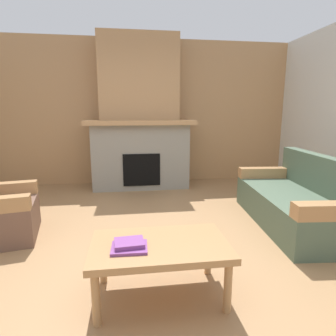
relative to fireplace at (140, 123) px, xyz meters
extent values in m
plane|color=#9E754C|center=(0.00, -2.62, -1.16)|extent=(9.00, 9.00, 0.00)
cube|color=tan|center=(0.00, 0.38, 0.19)|extent=(6.00, 0.12, 2.70)
cube|color=gray|center=(0.00, -0.03, -0.59)|extent=(1.70, 0.70, 1.15)
cube|color=black|center=(0.00, -0.36, -0.78)|extent=(0.64, 0.08, 0.56)
cube|color=tan|center=(0.00, -0.08, 0.03)|extent=(1.90, 0.82, 0.08)
cube|color=tan|center=(0.00, 0.07, 0.80)|extent=(1.40, 0.50, 1.47)
cube|color=#4C604C|center=(1.76, -2.12, -0.96)|extent=(1.00, 1.87, 0.40)
cube|color=#4C604C|center=(2.10, -2.16, -0.54)|extent=(0.32, 1.81, 0.45)
cube|color=#A87A4C|center=(1.84, -1.31, -0.69)|extent=(0.85, 0.24, 0.15)
cube|color=#A87A4C|center=(-1.70, -1.74, -0.69)|extent=(0.77, 0.29, 0.15)
cube|color=#A87A4C|center=(0.00, -3.26, -0.76)|extent=(1.00, 0.60, 0.05)
cylinder|color=#A87A4C|center=(-0.44, -3.50, -0.97)|extent=(0.06, 0.06, 0.38)
cylinder|color=#A87A4C|center=(0.44, -3.50, -0.97)|extent=(0.06, 0.06, 0.38)
cylinder|color=#A87A4C|center=(-0.44, -3.02, -0.97)|extent=(0.06, 0.06, 0.38)
cylinder|color=#A87A4C|center=(0.44, -3.02, -0.97)|extent=(0.06, 0.06, 0.38)
cube|color=#7A3D84|center=(-0.22, -3.32, -0.72)|extent=(0.26, 0.21, 0.02)
cube|color=#7A3D84|center=(-0.22, -3.30, -0.70)|extent=(0.22, 0.18, 0.03)
camera|label=1|loc=(-0.20, -5.12, 0.20)|focal=29.69mm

